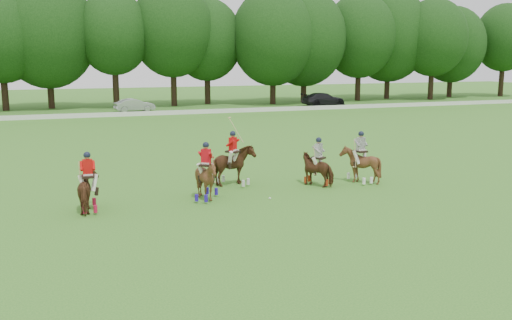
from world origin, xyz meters
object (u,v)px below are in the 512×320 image
object	(u,v)px
polo_red_a	(89,190)
polo_red_c	(206,179)
polo_red_b	(233,166)
polo_stripe_b	(360,164)
car_right	(324,99)
car_mid	(134,105)
polo_ball	(270,198)
polo_stripe_a	(318,168)

from	to	relation	value
polo_red_a	polo_red_c	xyz separation A→B (m)	(4.59, 0.20, 0.05)
polo_red_b	polo_stripe_b	world-z (taller)	polo_red_b
polo_red_a	polo_stripe_b	world-z (taller)	polo_stripe_b
car_right	polo_red_a	distance (m)	48.73
car_right	polo_red_b	distance (m)	43.24
car_mid	polo_red_c	distance (m)	38.97
car_right	polo_stripe_b	world-z (taller)	polo_stripe_b
polo_red_b	polo_ball	bearing A→B (deg)	-77.09
car_mid	polo_red_c	world-z (taller)	polo_red_c
car_mid	polo_red_b	distance (m)	36.80
car_right	polo_red_a	xyz separation A→B (m)	(-29.09, -39.09, 0.05)
car_right	polo_stripe_a	size ratio (longest dim) A/B	2.40
polo_stripe_b	polo_red_a	bearing A→B (deg)	-175.60
polo_red_b	polo_red_c	xyz separation A→B (m)	(-1.78, -2.10, -0.05)
car_mid	polo_ball	xyz separation A→B (m)	(0.00, -39.69, -0.64)
car_mid	car_right	distance (m)	22.06
car_right	polo_stripe_b	bearing A→B (deg)	153.58
polo_stripe_a	polo_ball	xyz separation A→B (m)	(-2.98, -1.69, -0.73)
polo_red_c	polo_stripe_b	xyz separation A→B (m)	(7.48, 0.73, 0.01)
polo_red_b	polo_red_c	bearing A→B (deg)	-130.38
polo_stripe_b	car_mid	bearing A→B (deg)	97.52
polo_red_c	car_right	bearing A→B (deg)	57.79
car_mid	polo_stripe_b	distance (m)	38.49
car_mid	polo_red_a	xyz separation A→B (m)	(-7.03, -39.09, 0.13)
polo_red_c	polo_stripe_a	bearing A→B (deg)	9.33
car_right	polo_red_a	size ratio (longest dim) A/B	2.31
car_mid	polo_stripe_a	bearing A→B (deg)	175.91
car_right	polo_red_a	bearing A→B (deg)	140.96
car_right	polo_red_b	xyz separation A→B (m)	(-22.72, -36.79, 0.15)
car_mid	polo_ball	bearing A→B (deg)	171.43
polo_red_c	polo_ball	size ratio (longest dim) A/B	26.36
car_mid	polo_red_b	xyz separation A→B (m)	(-0.66, -36.79, 0.23)
polo_red_b	polo_red_c	size ratio (longest dim) A/B	1.27
car_right	polo_ball	bearing A→B (deg)	148.56
polo_red_a	polo_stripe_a	world-z (taller)	polo_red_a
polo_red_a	polo_ball	distance (m)	7.11
car_mid	polo_ball	size ratio (longest dim) A/B	46.04
polo_ball	car_right	bearing A→B (deg)	60.94
polo_stripe_b	polo_ball	world-z (taller)	polo_stripe_b
polo_stripe_b	polo_ball	bearing A→B (deg)	-163.08
polo_stripe_a	polo_stripe_b	world-z (taller)	polo_stripe_b
polo_stripe_a	polo_red_c	bearing A→B (deg)	-170.67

